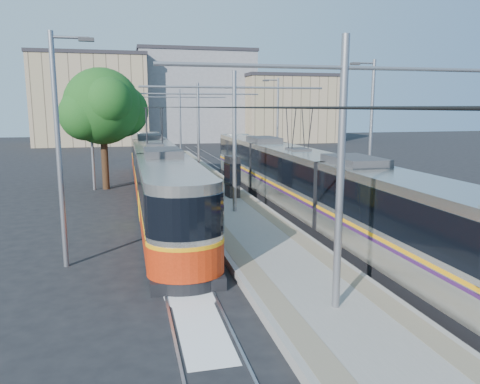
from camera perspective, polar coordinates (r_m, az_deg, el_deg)
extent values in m
plane|color=black|center=(16.67, 5.62, -9.19)|extent=(160.00, 160.00, 0.00)
cube|color=gray|center=(32.70, -4.20, 0.78)|extent=(4.00, 50.00, 0.30)
cube|color=gray|center=(32.47, -6.73, 0.95)|extent=(0.70, 50.00, 0.01)
cube|color=gray|center=(32.94, -1.72, 1.15)|extent=(0.70, 50.00, 0.01)
cube|color=gray|center=(32.31, -11.77, 0.23)|extent=(0.07, 70.00, 0.03)
cube|color=gray|center=(32.38, -9.24, 0.34)|extent=(0.07, 70.00, 0.03)
cube|color=gray|center=(33.30, 0.70, 0.75)|extent=(0.07, 70.00, 0.03)
cube|color=gray|center=(33.68, 3.06, 0.84)|extent=(0.07, 70.00, 0.03)
cube|color=silver|center=(13.16, -5.32, -14.67)|extent=(1.20, 5.00, 0.01)
cube|color=black|center=(29.07, -10.14, -0.46)|extent=(2.30, 30.50, 0.40)
cube|color=#B9B3AA|center=(28.81, -10.25, 2.77)|extent=(2.40, 28.90, 2.90)
cube|color=black|center=(28.75, -10.28, 3.76)|extent=(2.43, 28.90, 1.30)
cube|color=orange|center=(28.86, -10.22, 1.98)|extent=(2.43, 28.90, 0.12)
cube|color=#BC290A|center=(28.94, -10.19, 1.00)|extent=(2.42, 28.90, 1.10)
cube|color=#2D2D30|center=(28.64, -10.35, 5.94)|extent=(1.68, 3.00, 0.30)
cube|color=black|center=(25.56, 6.95, -1.85)|extent=(2.30, 31.51, 0.40)
cube|color=#BAB5AA|center=(25.27, 7.03, 1.81)|extent=(2.40, 29.91, 2.90)
cube|color=black|center=(25.20, 7.06, 2.94)|extent=(2.43, 29.91, 1.30)
cube|color=#F79D0D|center=(25.33, 7.01, 0.92)|extent=(2.43, 29.91, 0.12)
cube|color=#39154B|center=(25.36, 7.00, 0.58)|extent=(2.43, 29.91, 0.10)
cube|color=#2D2D30|center=(25.08, 7.11, 5.43)|extent=(1.68, 3.00, 0.30)
cylinder|color=gray|center=(12.15, 12.14, 1.78)|extent=(0.20, 0.20, 7.00)
cylinder|color=gray|center=(12.06, 12.64, 14.57)|extent=(9.20, 0.10, 0.10)
cylinder|color=gray|center=(23.48, -0.67, 6.03)|extent=(0.20, 0.20, 7.00)
cylinder|color=gray|center=(23.43, -0.69, 12.63)|extent=(9.20, 0.10, 0.10)
cylinder|color=gray|center=(35.25, -5.09, 7.43)|extent=(0.20, 0.20, 7.00)
cylinder|color=gray|center=(35.22, -5.16, 11.82)|extent=(9.20, 0.10, 0.10)
cylinder|color=gray|center=(47.14, -7.30, 8.11)|extent=(0.20, 0.20, 7.00)
cylinder|color=gray|center=(47.12, -7.38, 11.39)|extent=(9.20, 0.10, 0.10)
cylinder|color=black|center=(31.86, -10.83, 10.13)|extent=(0.02, 70.00, 0.02)
cylinder|color=black|center=(33.02, 1.94, 10.31)|extent=(0.02, 70.00, 0.02)
cylinder|color=gray|center=(17.04, -21.22, 4.39)|extent=(0.18, 0.18, 8.00)
cube|color=#2D2D30|center=(17.00, -18.23, 17.24)|extent=(0.50, 0.22, 0.12)
cylinder|color=gray|center=(32.93, -17.67, 7.14)|extent=(0.18, 0.18, 8.00)
cube|color=#2D2D30|center=(32.91, -16.08, 13.76)|extent=(0.50, 0.22, 0.12)
cylinder|color=gray|center=(48.89, -16.43, 8.09)|extent=(0.18, 0.18, 8.00)
cube|color=#2D2D30|center=(48.88, -15.34, 12.54)|extent=(0.50, 0.22, 0.12)
cylinder|color=gray|center=(26.18, 15.64, 6.54)|extent=(0.18, 0.18, 8.00)
cube|color=#2D2D30|center=(25.71, 13.84, 14.93)|extent=(0.50, 0.22, 0.12)
cylinder|color=gray|center=(40.89, 4.59, 8.11)|extent=(0.18, 0.18, 8.00)
cube|color=#2D2D30|center=(40.59, 3.16, 13.41)|extent=(0.50, 0.22, 0.12)
cylinder|color=gray|center=(56.30, -0.55, 8.74)|extent=(0.18, 0.18, 8.00)
cube|color=#2D2D30|center=(56.08, -1.67, 12.56)|extent=(0.50, 0.22, 0.12)
cube|color=black|center=(27.60, -0.95, 1.91)|extent=(0.74, 1.12, 2.44)
cube|color=black|center=(27.57, -0.95, 2.24)|extent=(0.79, 1.17, 1.27)
cylinder|color=#382314|center=(33.20, -16.12, 3.23)|extent=(0.46, 0.46, 3.38)
sphere|color=#134316|center=(32.97, -16.46, 9.98)|extent=(5.07, 5.07, 5.07)
sphere|color=#134316|center=(33.79, -14.20, 9.55)|extent=(3.59, 3.59, 3.59)
cube|color=#9E876B|center=(74.97, -17.57, 10.48)|extent=(16.00, 12.00, 12.76)
cube|color=#262328|center=(75.34, -17.85, 15.52)|extent=(16.32, 12.24, 0.50)
cube|color=gray|center=(79.63, -5.62, 11.32)|extent=(18.00, 14.00, 14.00)
cube|color=#262328|center=(80.09, -5.71, 16.51)|extent=(18.36, 14.28, 0.50)
cube|color=#9E876B|center=(77.07, 5.57, 9.91)|extent=(14.00, 10.00, 10.13)
cube|color=#262328|center=(77.22, 5.65, 13.86)|extent=(14.28, 10.20, 0.50)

